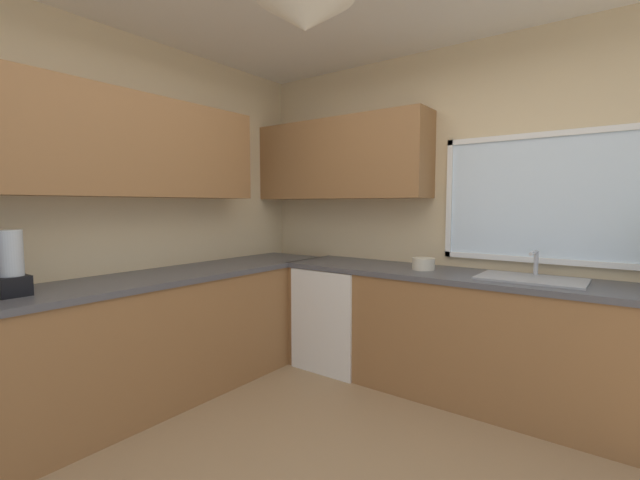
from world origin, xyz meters
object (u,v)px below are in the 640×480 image
object	(u,v)px
dishwasher	(340,316)
sink_assembly	(531,278)
bowl	(423,264)
blender_appliance	(11,267)

from	to	relation	value
dishwasher	sink_assembly	bearing A→B (deg)	1.38
sink_assembly	bowl	size ratio (longest dim) A/B	3.86
dishwasher	bowl	xyz separation A→B (m)	(0.75, 0.03, 0.52)
dishwasher	blender_appliance	size ratio (longest dim) A/B	2.38
bowl	sink_assembly	bearing A→B (deg)	0.46
dishwasher	sink_assembly	world-z (taller)	sink_assembly
sink_assembly	blender_appliance	distance (m)	3.10
dishwasher	blender_appliance	xyz separation A→B (m)	(-0.66, -2.19, 0.64)
bowl	blender_appliance	world-z (taller)	blender_appliance
bowl	blender_appliance	bearing A→B (deg)	-122.35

